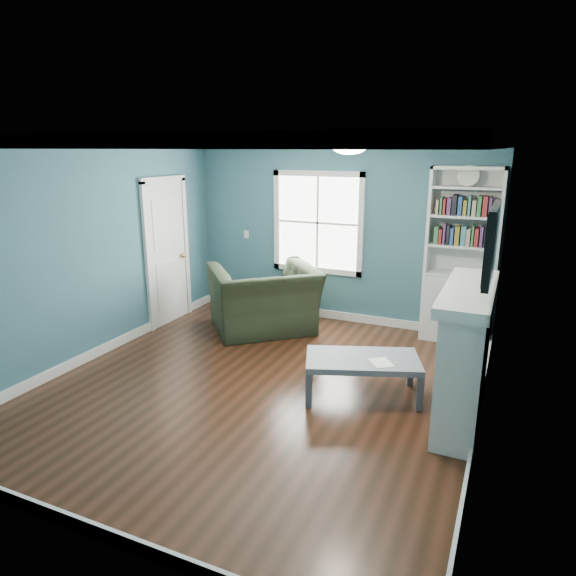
% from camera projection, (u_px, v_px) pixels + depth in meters
% --- Properties ---
extents(floor, '(5.00, 5.00, 0.00)m').
position_uv_depth(floor, '(261.00, 385.00, 5.63)').
color(floor, black).
rests_on(floor, ground).
extents(room_walls, '(5.00, 5.00, 5.00)m').
position_uv_depth(room_walls, '(259.00, 244.00, 5.21)').
color(room_walls, '#355F70').
rests_on(room_walls, ground).
extents(trim, '(4.50, 5.00, 2.60)m').
position_uv_depth(trim, '(259.00, 276.00, 5.30)').
color(trim, white).
rests_on(trim, ground).
extents(window, '(1.40, 0.06, 1.50)m').
position_uv_depth(window, '(318.00, 223.00, 7.55)').
color(window, white).
rests_on(window, room_walls).
extents(bookshelf, '(0.90, 0.35, 2.31)m').
position_uv_depth(bookshelf, '(460.00, 274.00, 6.72)').
color(bookshelf, silver).
rests_on(bookshelf, ground).
extents(fireplace, '(0.44, 1.58, 1.30)m').
position_uv_depth(fireplace, '(466.00, 355.00, 4.82)').
color(fireplace, black).
rests_on(fireplace, ground).
extents(tv, '(0.06, 1.10, 0.65)m').
position_uv_depth(tv, '(492.00, 242.00, 4.49)').
color(tv, black).
rests_on(tv, fireplace).
extents(door, '(0.12, 0.98, 2.17)m').
position_uv_depth(door, '(167.00, 251.00, 7.45)').
color(door, silver).
rests_on(door, ground).
extents(ceiling_fixture, '(0.38, 0.38, 0.15)m').
position_uv_depth(ceiling_fixture, '(349.00, 145.00, 4.69)').
color(ceiling_fixture, white).
rests_on(ceiling_fixture, room_walls).
extents(light_switch, '(0.08, 0.01, 0.12)m').
position_uv_depth(light_switch, '(246.00, 234.00, 8.09)').
color(light_switch, white).
rests_on(light_switch, room_walls).
extents(recliner, '(1.67, 1.62, 1.23)m').
position_uv_depth(recliner, '(264.00, 288.00, 7.18)').
color(recliner, '#232D1C').
rests_on(recliner, ground).
extents(coffee_table, '(1.31, 1.00, 0.42)m').
position_uv_depth(coffee_table, '(363.00, 363.00, 5.32)').
color(coffee_table, '#4F555F').
rests_on(coffee_table, ground).
extents(paper_sheet, '(0.30, 0.31, 0.00)m').
position_uv_depth(paper_sheet, '(381.00, 363.00, 5.19)').
color(paper_sheet, white).
rests_on(paper_sheet, coffee_table).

